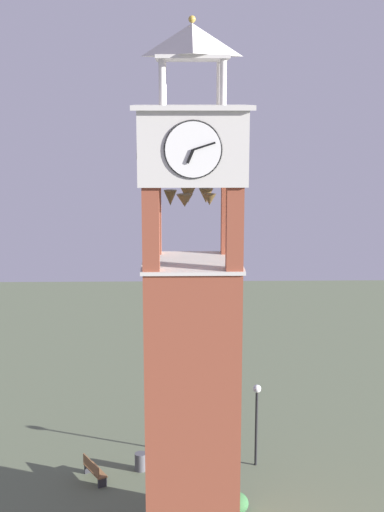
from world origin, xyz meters
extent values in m
cube|color=brown|center=(0.00, 0.00, 5.23)|extent=(3.30, 3.30, 10.46)
cube|color=black|center=(0.00, -1.66, 1.15)|extent=(1.10, 0.04, 2.20)
cylinder|color=beige|center=(0.00, -1.66, 2.55)|extent=(1.10, 0.04, 1.10)
cube|color=brown|center=(-1.37, -1.37, 11.91)|extent=(0.56, 0.56, 2.89)
cube|color=brown|center=(1.37, -1.37, 11.91)|extent=(0.56, 0.56, 2.89)
cube|color=brown|center=(-1.37, 1.37, 11.91)|extent=(0.56, 0.56, 2.89)
cube|color=brown|center=(1.37, 1.37, 11.91)|extent=(0.56, 0.56, 2.89)
cube|color=beige|center=(0.00, 0.00, 10.52)|extent=(3.46, 3.46, 0.12)
cone|color=brown|center=(0.74, 0.00, 12.80)|extent=(0.45, 0.45, 0.53)
cone|color=brown|center=(0.26, 0.70, 12.80)|extent=(0.56, 0.56, 0.42)
cone|color=brown|center=(-0.58, 0.46, 12.80)|extent=(0.44, 0.44, 0.38)
cone|color=brown|center=(-0.50, -0.55, 12.80)|extent=(0.51, 0.51, 0.52)
cone|color=brown|center=(0.13, -0.73, 12.80)|extent=(0.53, 0.53, 0.53)
cube|color=beige|center=(0.00, 0.00, 14.55)|extent=(3.54, 3.54, 2.41)
cylinder|color=white|center=(0.00, -1.79, 14.55)|extent=(1.83, 0.05, 1.83)
torus|color=black|center=(0.00, -1.79, 14.55)|extent=(1.85, 0.06, 1.85)
cube|color=black|center=(0.09, -1.85, 14.34)|extent=(0.26, 0.03, 0.46)
cube|color=black|center=(-0.35, -1.85, 14.66)|extent=(0.72, 0.03, 0.28)
cylinder|color=white|center=(0.00, 1.79, 14.55)|extent=(1.83, 0.05, 1.83)
torus|color=black|center=(0.00, 1.79, 14.55)|extent=(1.85, 0.06, 1.85)
cube|color=black|center=(0.09, 1.85, 14.34)|extent=(0.26, 0.03, 0.46)
cube|color=black|center=(-0.35, 1.85, 14.66)|extent=(0.72, 0.03, 0.28)
cylinder|color=white|center=(-1.79, 0.00, 14.55)|extent=(0.05, 1.83, 1.83)
torus|color=black|center=(-1.79, 0.00, 14.55)|extent=(0.06, 1.85, 1.85)
cube|color=black|center=(-1.85, 0.09, 14.34)|extent=(0.03, 0.26, 0.46)
cube|color=black|center=(-1.85, -0.35, 14.66)|extent=(0.03, 0.72, 0.28)
cylinder|color=white|center=(1.79, 0.00, 14.55)|extent=(0.05, 1.83, 1.83)
torus|color=black|center=(1.79, 0.00, 14.55)|extent=(0.06, 1.85, 1.85)
cube|color=black|center=(1.85, 0.09, 14.34)|extent=(0.03, 0.26, 0.46)
cube|color=black|center=(1.85, -0.35, 14.66)|extent=(0.03, 0.72, 0.28)
cube|color=beige|center=(0.00, 0.00, 15.84)|extent=(3.90, 3.90, 0.16)
cylinder|color=beige|center=(-0.97, -0.97, 16.64)|extent=(0.22, 0.22, 1.45)
cylinder|color=beige|center=(0.97, -0.97, 16.64)|extent=(0.22, 0.22, 1.45)
cylinder|color=beige|center=(-0.97, 0.97, 16.64)|extent=(0.22, 0.22, 1.45)
cylinder|color=beige|center=(0.97, 0.97, 16.64)|extent=(0.22, 0.22, 1.45)
cube|color=beige|center=(0.00, 0.00, 17.42)|extent=(2.39, 2.39, 0.12)
pyramid|color=beige|center=(0.00, 0.00, 18.01)|extent=(2.39, 2.39, 1.05)
sphere|color=#B79338|center=(0.00, 0.00, 18.66)|extent=(0.24, 0.24, 0.24)
cube|color=brown|center=(4.09, -4.21, 0.45)|extent=(1.18, 1.61, 0.06)
cube|color=brown|center=(4.25, -4.11, 0.73)|extent=(0.84, 1.41, 0.44)
cube|color=#2D2D33|center=(4.45, -4.83, 0.21)|extent=(0.38, 0.27, 0.42)
cube|color=#2D2D33|center=(3.73, -3.59, 0.21)|extent=(0.38, 0.27, 0.42)
cylinder|color=black|center=(-2.97, -5.41, 1.73)|extent=(0.12, 0.12, 3.46)
sphere|color=silver|center=(-2.97, -5.41, 3.64)|extent=(0.36, 0.36, 0.36)
cylinder|color=#4C4C51|center=(2.17, -5.03, 0.40)|extent=(0.52, 0.52, 0.80)
ellipsoid|color=#336638|center=(-1.71, -1.44, 0.44)|extent=(1.13, 1.13, 0.88)
camera|label=1|loc=(0.50, 25.17, 16.07)|focal=51.97mm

